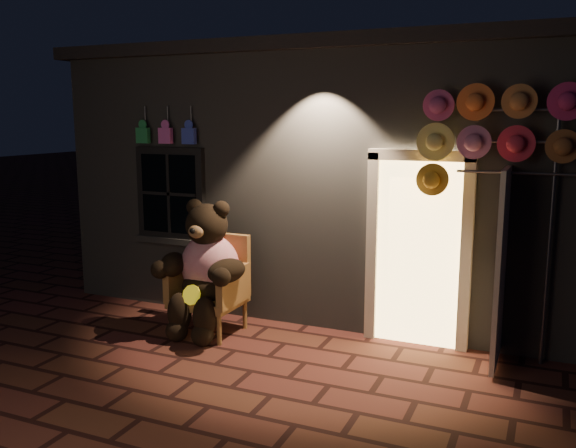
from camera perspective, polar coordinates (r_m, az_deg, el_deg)
The scene contains 5 objects.
ground at distance 6.35m, azimuth -3.46°, elevation -13.57°, with size 60.00×60.00×0.00m, color #51231F.
shop_building at distance 9.58m, azimuth 7.37°, elevation 5.12°, with size 7.30×5.95×3.51m.
wicker_armchair at distance 7.35m, azimuth -7.10°, elevation -5.57°, with size 0.81×0.73×1.15m.
teddy_bear at distance 7.17m, azimuth -7.75°, elevation -4.18°, with size 1.16×0.90×1.59m.
hat_rack at distance 6.48m, azimuth 18.64°, elevation 8.03°, with size 1.67×0.22×2.84m.
Camera 1 is at (2.67, -5.18, 2.54)m, focal length 38.00 mm.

